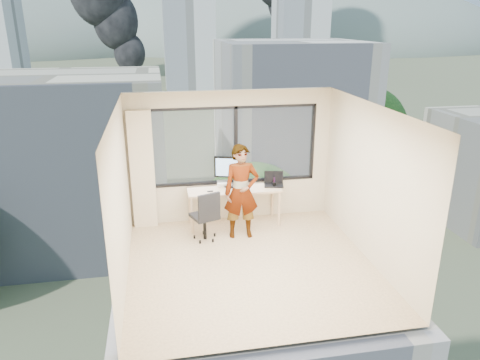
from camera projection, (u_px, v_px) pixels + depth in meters
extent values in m
cube|color=beige|center=(251.00, 265.00, 7.51)|extent=(4.00, 4.00, 0.01)
cube|color=white|center=(252.00, 109.00, 6.65)|extent=(4.00, 4.00, 0.01)
cube|color=beige|center=(287.00, 252.00, 5.23)|extent=(4.00, 0.01, 2.60)
cube|color=beige|center=(120.00, 200.00, 6.74)|extent=(0.01, 4.00, 2.60)
cube|color=beige|center=(371.00, 184.00, 7.42)|extent=(0.01, 4.00, 2.60)
cube|color=beige|center=(142.00, 170.00, 8.58)|extent=(0.45, 0.14, 2.30)
cube|color=beige|center=(234.00, 206.00, 8.93)|extent=(1.80, 0.60, 0.75)
imported|color=#2D2D33|center=(241.00, 192.00, 8.26)|extent=(0.66, 0.45, 1.76)
cube|color=white|center=(224.00, 183.00, 8.98)|extent=(0.30, 0.25, 0.07)
cube|color=black|center=(210.00, 191.00, 8.64)|extent=(0.11, 0.06, 0.01)
cylinder|color=black|center=(274.00, 184.00, 8.89)|extent=(0.09, 0.09, 0.09)
ellipsoid|color=#0B4744|center=(271.00, 177.00, 9.12)|extent=(0.30, 0.18, 0.22)
cube|color=#515B3D|center=(161.00, 90.00, 123.50)|extent=(400.00, 400.00, 0.04)
cube|color=beige|center=(64.00, 165.00, 36.14)|extent=(16.00, 12.00, 14.00)
cube|color=white|center=(289.00, 122.00, 46.81)|extent=(14.00, 13.00, 16.00)
cube|color=silver|center=(188.00, 32.00, 119.89)|extent=(13.00, 13.00, 30.00)
cube|color=silver|center=(299.00, 37.00, 145.43)|extent=(15.00, 15.00, 26.00)
ellipsoid|color=slate|center=(296.00, 47.00, 326.14)|extent=(300.00, 220.00, 96.00)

